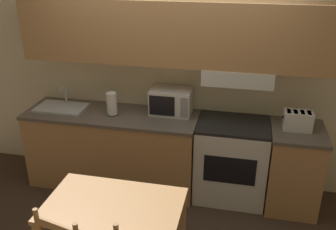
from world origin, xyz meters
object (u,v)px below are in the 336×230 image
Objects in this scene: toaster at (298,121)px; sink_basin at (61,107)px; dining_table at (114,216)px; microwave at (171,101)px; stove_range at (231,160)px; paper_towel_roll at (112,104)px.

toaster is 0.52× the size of sink_basin.
dining_table is at bearing -136.83° from toaster.
microwave is 1.25m from sink_basin.
stove_range is 3.09× the size of toaster.
microwave is at bearing 174.01° from toaster.
dining_table is at bearing -50.91° from sink_basin.
microwave is 1.54× the size of toaster.
sink_basin is at bearing 129.09° from dining_table.
toaster is at bearing -5.99° from microwave.
sink_basin reaches higher than dining_table.
paper_towel_roll reaches higher than dining_table.
sink_basin is 2.22× the size of paper_towel_roll.
dining_table is at bearing -95.36° from microwave.
toaster is 0.27× the size of dining_table.
paper_towel_roll is at bearing -178.84° from toaster.
paper_towel_roll is 0.24× the size of dining_table.
microwave reaches higher than sink_basin.
stove_range is at bearing 2.22° from paper_towel_roll.
microwave is 0.80× the size of sink_basin.
toaster is at bearing -1.09° from stove_range.
paper_towel_roll is 1.45m from dining_table.
dining_table is (1.09, -1.35, -0.27)m from sink_basin.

